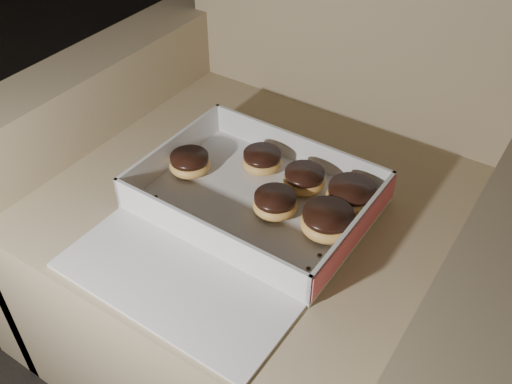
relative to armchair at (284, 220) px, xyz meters
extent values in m
plane|color=black|center=(-0.42, 0.22, -0.30)|extent=(4.50, 4.50, 0.00)
cube|color=tan|center=(0.00, -0.05, -0.09)|extent=(0.73, 0.73, 0.43)
cube|color=tan|center=(-0.40, -0.05, -0.02)|extent=(0.12, 0.73, 0.57)
cube|color=tan|center=(0.40, -0.05, -0.02)|extent=(0.12, 0.73, 0.57)
cube|color=silver|center=(0.01, -0.11, 0.13)|extent=(0.37, 0.28, 0.01)
cube|color=silver|center=(0.01, 0.03, 0.16)|extent=(0.37, 0.01, 0.06)
cube|color=silver|center=(0.00, -0.24, 0.16)|extent=(0.37, 0.01, 0.06)
cube|color=silver|center=(-0.17, -0.11, 0.16)|extent=(0.01, 0.28, 0.06)
cube|color=silver|center=(0.19, -0.11, 0.16)|extent=(0.01, 0.28, 0.06)
cube|color=#CD525C|center=(0.19, -0.11, 0.16)|extent=(0.01, 0.27, 0.05)
cube|color=silver|center=(0.00, -0.32, 0.13)|extent=(0.36, 0.16, 0.01)
ellipsoid|color=#E7A950|center=(0.14, -0.03, 0.15)|extent=(0.08, 0.08, 0.04)
cylinder|color=black|center=(0.14, -0.03, 0.17)|extent=(0.08, 0.08, 0.01)
ellipsoid|color=#E7A950|center=(0.06, -0.04, 0.15)|extent=(0.07, 0.07, 0.03)
cylinder|color=black|center=(0.06, -0.04, 0.17)|extent=(0.07, 0.07, 0.01)
ellipsoid|color=#E7A950|center=(-0.03, -0.03, 0.15)|extent=(0.07, 0.07, 0.03)
cylinder|color=black|center=(-0.03, -0.03, 0.17)|extent=(0.07, 0.07, 0.01)
ellipsoid|color=#E7A950|center=(0.05, -0.12, 0.15)|extent=(0.07, 0.07, 0.03)
cylinder|color=black|center=(0.05, -0.12, 0.17)|extent=(0.07, 0.07, 0.01)
ellipsoid|color=#E7A950|center=(0.14, -0.11, 0.15)|extent=(0.09, 0.09, 0.04)
cylinder|color=black|center=(0.14, -0.11, 0.17)|extent=(0.08, 0.08, 0.01)
ellipsoid|color=#E7A950|center=(-0.13, -0.11, 0.15)|extent=(0.07, 0.07, 0.03)
cylinder|color=black|center=(-0.13, -0.11, 0.17)|extent=(0.07, 0.07, 0.01)
ellipsoid|color=black|center=(0.16, -0.19, 0.14)|extent=(0.01, 0.01, 0.00)
ellipsoid|color=black|center=(-0.14, -0.20, 0.14)|extent=(0.01, 0.01, 0.00)
ellipsoid|color=black|center=(0.16, -0.16, 0.14)|extent=(0.01, 0.01, 0.00)
camera|label=1|loc=(0.40, -0.71, 0.77)|focal=40.00mm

